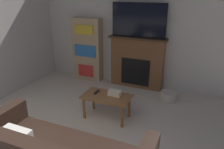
% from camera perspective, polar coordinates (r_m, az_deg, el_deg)
% --- Properties ---
extents(wall_back, '(5.54, 0.06, 2.70)m').
position_cam_1_polar(wall_back, '(5.07, 5.68, 12.02)').
color(wall_back, beige).
rests_on(wall_back, ground_plane).
extents(fireplace, '(1.31, 0.28, 1.18)m').
position_cam_1_polar(fireplace, '(5.07, 6.53, 3.17)').
color(fireplace, brown).
rests_on(fireplace, ground_plane).
extents(tv, '(1.20, 0.03, 0.74)m').
position_cam_1_polar(tv, '(4.84, 6.94, 13.87)').
color(tv, black).
rests_on(tv, fireplace).
extents(coffee_table, '(0.84, 0.48, 0.43)m').
position_cam_1_polar(coffee_table, '(3.86, -1.41, -6.49)').
color(coffee_table, brown).
rests_on(coffee_table, ground_plane).
extents(tissue_box, '(0.22, 0.12, 0.10)m').
position_cam_1_polar(tissue_box, '(3.82, 0.70, -4.82)').
color(tissue_box, beige).
rests_on(tissue_box, coffee_table).
extents(remote_control, '(0.04, 0.15, 0.02)m').
position_cam_1_polar(remote_control, '(3.96, -4.02, -4.55)').
color(remote_control, black).
rests_on(remote_control, coffee_table).
extents(bookshelf, '(0.73, 0.29, 1.54)m').
position_cam_1_polar(bookshelf, '(5.48, -6.40, 6.49)').
color(bookshelf, tan).
rests_on(bookshelf, ground_plane).
extents(storage_basket, '(0.33, 0.33, 0.20)m').
position_cam_1_polar(storage_basket, '(4.70, 14.63, -5.51)').
color(storage_basket, '#BCB29E').
rests_on(storage_basket, ground_plane).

